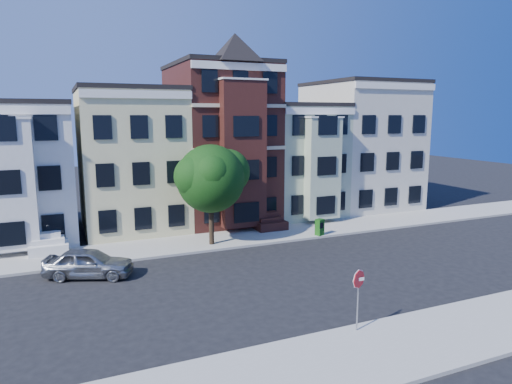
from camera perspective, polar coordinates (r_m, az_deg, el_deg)
name	(u,v)px	position (r m, az deg, el deg)	size (l,w,h in m)	color
ground	(311,275)	(24.73, 6.87, -10.22)	(120.00, 120.00, 0.00)	black
far_sidewalk	(252,237)	(31.54, -0.51, -5.62)	(60.00, 4.00, 0.15)	#9E9B93
near_sidewalk	(420,341)	(18.82, 19.83, -17.12)	(60.00, 4.00, 0.15)	#9E9B93
house_white	(9,173)	(34.87, -28.50, 2.09)	(8.00, 9.00, 9.00)	silver
house_yellow	(130,161)	(35.02, -15.42, 3.76)	(7.00, 9.00, 10.00)	beige
house_brown	(220,145)	(36.58, -4.53, 5.88)	(7.00, 9.00, 12.00)	#381713
house_green	(292,160)	(39.29, 4.52, 3.95)	(6.00, 9.00, 9.00)	#9FAF91
house_cream	(360,147)	(42.94, 12.85, 5.56)	(8.00, 9.00, 11.00)	beige
street_tree	(211,183)	(28.86, -5.68, 1.10)	(6.81, 6.81, 7.92)	#194513
parked_car	(89,263)	(25.50, -20.19, -8.33)	(1.81, 4.50, 1.53)	#929599
newspaper_box	(320,227)	(31.85, 7.96, -4.37)	(0.51, 0.45, 1.13)	#1B5C16
stop_sign	(358,296)	(18.26, 12.61, -12.60)	(0.76, 0.11, 2.76)	red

